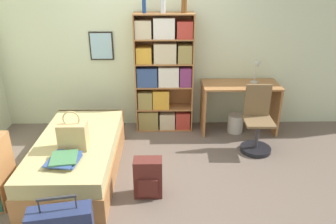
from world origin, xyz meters
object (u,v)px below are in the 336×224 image
object	(u,v)px
bottle_green	(144,5)
bottle_brown	(163,6)
bed	(78,156)
backpack	(148,178)
bottle_clear	(184,5)
handbag	(73,135)
desk	(240,99)
waste_bin	(235,123)
desk_chair	(257,130)
desk_lamp	(258,67)
bookcase	(163,75)
book_stack_on_bed	(64,160)

from	to	relation	value
bottle_green	bottle_brown	size ratio (longest dim) A/B	1.07
bed	backpack	bearing A→B (deg)	-27.98
bottle_brown	bottle_clear	size ratio (longest dim) A/B	0.99
handbag	bottle_clear	bearing A→B (deg)	47.69
bed	bottle_green	size ratio (longest dim) A/B	6.74
desk	waste_bin	distance (m)	0.40
bed	desk_chair	bearing A→B (deg)	12.68
desk	desk_chair	size ratio (longest dim) A/B	1.24
desk_lamp	desk_chair	distance (m)	0.99
desk_chair	backpack	size ratio (longest dim) A/B	2.02
handbag	bookcase	world-z (taller)	bookcase
book_stack_on_bed	bookcase	size ratio (longest dim) A/B	0.22
bottle_clear	desk_lamp	xyz separation A→B (m)	(1.12, -0.02, -0.87)
backpack	desk_chair	bearing A→B (deg)	34.17
bottle_clear	backpack	size ratio (longest dim) A/B	0.57
bookcase	bottle_brown	xyz separation A→B (m)	(0.01, -0.04, 1.01)
bottle_clear	backpack	bearing A→B (deg)	-105.65
waste_bin	handbag	bearing A→B (deg)	-148.56
handbag	book_stack_on_bed	distance (m)	0.34
bed	desk	xyz separation A→B (m)	(2.24, 1.15, 0.30)
book_stack_on_bed	bottle_brown	xyz separation A→B (m)	(1.06, 1.75, 1.39)
handbag	book_stack_on_bed	bearing A→B (deg)	-95.31
bottle_brown	desk	xyz separation A→B (m)	(1.17, -0.07, -1.37)
bed	bottle_brown	bearing A→B (deg)	48.65
bottle_clear	waste_bin	bearing A→B (deg)	-9.28
book_stack_on_bed	desk_lamp	distance (m)	3.07
handbag	bottle_brown	xyz separation A→B (m)	(1.03, 1.44, 1.26)
waste_bin	bookcase	bearing A→B (deg)	171.88
desk_lamp	backpack	xyz separation A→B (m)	(-1.59, -1.68, -0.80)
waste_bin	backpack	bearing A→B (deg)	-129.90
handbag	bookcase	bearing A→B (deg)	55.39
desk_chair	desk	bearing A→B (deg)	101.35
handbag	backpack	distance (m)	0.97
handbag	bottle_brown	bearing A→B (deg)	54.43
bed	desk_lamp	bearing A→B (deg)	25.94
book_stack_on_bed	bottle_green	xyz separation A→B (m)	(0.80, 1.76, 1.40)
bed	desk_chair	distance (m)	2.42
bottle_brown	waste_bin	distance (m)	2.09
bottle_green	bookcase	bearing A→B (deg)	6.54
bookcase	bottle_green	size ratio (longest dim) A/B	6.56
desk_chair	waste_bin	world-z (taller)	desk_chair
bed	bottle_green	xyz separation A→B (m)	(0.81, 1.23, 1.67)
bed	waste_bin	world-z (taller)	bed
book_stack_on_bed	bookcase	bearing A→B (deg)	59.66
bed	bookcase	size ratio (longest dim) A/B	1.03
bed	book_stack_on_bed	size ratio (longest dim) A/B	4.63
bottle_clear	desk_chair	bearing A→B (deg)	-34.87
desk_chair	backpack	world-z (taller)	desk_chair
desk	bottle_green	bearing A→B (deg)	176.88
bottle_clear	bottle_green	bearing A→B (deg)	-179.66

